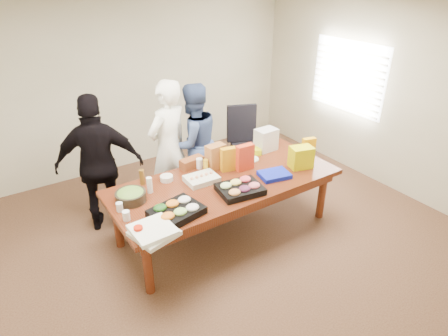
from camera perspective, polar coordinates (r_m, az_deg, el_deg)
floor at (r=5.08m, az=0.20°, el=-9.27°), size 5.50×5.00×0.02m
ceiling at (r=4.06m, az=0.26°, el=22.96°), size 5.50×5.00×0.02m
wall_back at (r=6.51m, az=-12.30°, el=12.05°), size 5.50×0.04×2.70m
wall_front at (r=2.95m, az=28.80°, el=-11.59°), size 5.50×0.04×2.70m
wall_right at (r=6.26m, az=22.04°, el=10.03°), size 0.04×5.00×2.70m
window_panel at (r=6.54m, az=17.88°, el=12.80°), size 0.03×1.40×1.10m
window_blinds at (r=6.51m, az=17.65°, el=12.76°), size 0.04×1.36×1.00m
conference_table at (r=4.86m, az=0.20°, el=-5.65°), size 2.80×1.20×0.75m
office_chair at (r=6.06m, az=3.70°, el=3.39°), size 0.73×0.73×1.10m
person_center at (r=5.17m, az=-8.20°, el=3.09°), size 0.78×0.64×1.83m
person_right at (r=5.41m, az=-4.60°, el=3.71°), size 0.86×0.69×1.70m
person_left at (r=4.94m, az=-17.98°, el=0.45°), size 1.14×0.80×1.79m
veggie_tray at (r=4.05m, az=-7.06°, el=-6.46°), size 0.58×0.49×0.08m
fruit_tray at (r=4.41m, az=2.39°, el=-3.17°), size 0.55×0.45×0.08m
sheet_cake at (r=4.63m, az=-3.34°, el=-1.63°), size 0.39×0.30×0.07m
salad_bowl at (r=4.36m, az=-13.68°, el=-4.14°), size 0.42×0.42×0.11m
chip_bag_blue at (r=4.76m, az=7.48°, el=-0.99°), size 0.41×0.34×0.05m
chip_bag_red at (r=4.84m, az=3.11°, el=1.59°), size 0.24×0.10×0.34m
chip_bag_yellow at (r=5.31m, az=12.44°, el=3.00°), size 0.19×0.12×0.27m
chip_bag_orange at (r=4.82m, az=0.66°, el=1.31°), size 0.21×0.12×0.31m
mayo_jar at (r=4.92m, az=-3.66°, el=0.69°), size 0.11×0.11×0.13m
mustard_bottle at (r=4.80m, az=-2.72°, el=0.30°), size 0.08×0.08×0.18m
dressing_bottle at (r=4.63m, az=-12.07°, el=-1.34°), size 0.07×0.07×0.19m
ranch_bottle at (r=4.45m, az=-10.99°, el=-2.51°), size 0.08×0.08×0.19m
banana_bunch at (r=5.31m, az=4.16°, el=2.52°), size 0.29×0.25×0.08m
bread_loaf at (r=4.95m, az=-4.77°, el=0.79°), size 0.33×0.18×0.13m
kraft_bag at (r=4.87m, az=-1.26°, el=1.71°), size 0.26×0.16×0.32m
red_cup at (r=3.80m, az=-12.56°, el=-9.23°), size 0.10×0.10×0.12m
clear_cup_a at (r=4.06m, az=-14.31°, el=-6.88°), size 0.08×0.08×0.11m
clear_cup_b at (r=4.22m, az=-15.24°, el=-5.61°), size 0.08×0.08×0.10m
pizza_box_lower at (r=3.81m, az=-10.32°, el=-9.53°), size 0.47×0.47×0.04m
pizza_box_upper at (r=3.78m, az=-10.54°, el=-9.02°), size 0.40×0.40×0.04m
plate_a at (r=5.17m, az=3.90°, el=1.36°), size 0.24×0.24×0.01m
plate_b at (r=5.52m, az=5.30°, el=3.14°), size 0.28×0.28×0.02m
dip_bowl_a at (r=5.11m, az=3.38°, el=1.37°), size 0.19×0.19×0.06m
dip_bowl_b at (r=4.69m, az=-8.52°, el=-1.49°), size 0.16×0.16×0.06m
grocery_bag_white at (r=5.40m, az=6.26°, el=4.21°), size 0.30×0.22×0.31m
grocery_bag_yellow at (r=5.00m, az=11.37°, el=1.58°), size 0.32×0.26×0.28m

